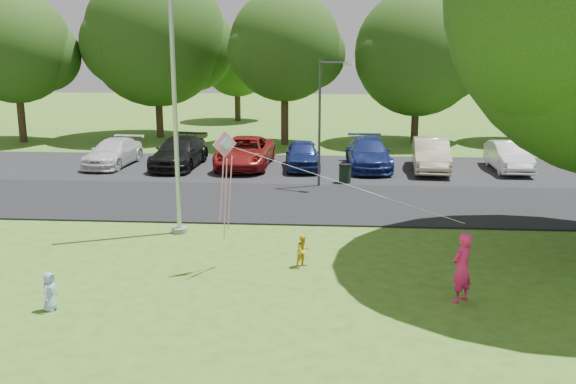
# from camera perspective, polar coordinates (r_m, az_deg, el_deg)

# --- Properties ---
(ground) EXTENTS (120.00, 120.00, 0.00)m
(ground) POSITION_cam_1_polar(r_m,az_deg,el_deg) (15.22, -1.04, -9.34)
(ground) COLOR #3C6B1C
(ground) RESTS_ON ground
(park_road) EXTENTS (60.00, 6.00, 0.06)m
(park_road) POSITION_cam_1_polar(r_m,az_deg,el_deg) (23.75, 0.92, -0.94)
(park_road) COLOR black
(park_road) RESTS_ON ground
(parking_strip) EXTENTS (42.00, 7.00, 0.06)m
(parking_strip) POSITION_cam_1_polar(r_m,az_deg,el_deg) (30.09, 1.62, 2.09)
(parking_strip) COLOR black
(parking_strip) RESTS_ON ground
(flagpole) EXTENTS (0.50, 0.50, 10.00)m
(flagpole) POSITION_cam_1_polar(r_m,az_deg,el_deg) (19.66, -10.06, 8.14)
(flagpole) COLOR #B7BABF
(flagpole) RESTS_ON ground
(street_lamp) EXTENTS (1.38, 0.68, 5.17)m
(street_lamp) POSITION_cam_1_polar(r_m,az_deg,el_deg) (25.85, 3.25, 7.13)
(street_lamp) COLOR #3F3F44
(street_lamp) RESTS_ON ground
(trash_can) EXTENTS (0.54, 0.54, 0.85)m
(trash_can) POSITION_cam_1_polar(r_m,az_deg,el_deg) (26.99, 5.09, 1.60)
(trash_can) COLOR black
(trash_can) RESTS_ON ground
(tree_row) EXTENTS (64.35, 11.94, 10.88)m
(tree_row) POSITION_cam_1_polar(r_m,az_deg,el_deg) (38.23, 4.73, 12.99)
(tree_row) COLOR #332316
(tree_row) RESTS_ON ground
(horizon_trees) EXTENTS (77.46, 7.20, 7.02)m
(horizon_trees) POSITION_cam_1_polar(r_m,az_deg,el_deg) (47.98, 7.62, 11.28)
(horizon_trees) COLOR #332316
(horizon_trees) RESTS_ON ground
(parked_cars) EXTENTS (20.22, 5.17, 1.47)m
(parked_cars) POSITION_cam_1_polar(r_m,az_deg,el_deg) (29.96, 0.42, 3.44)
(parked_cars) COLOR silver
(parked_cars) RESTS_ON ground
(woman) EXTENTS (0.71, 0.70, 1.65)m
(woman) POSITION_cam_1_polar(r_m,az_deg,el_deg) (15.22, 15.19, -6.50)
(woman) COLOR #FF2172
(woman) RESTS_ON ground
(child_yellow) EXTENTS (0.54, 0.53, 0.88)m
(child_yellow) POSITION_cam_1_polar(r_m,az_deg,el_deg) (17.05, 1.36, -5.25)
(child_yellow) COLOR yellow
(child_yellow) RESTS_ON ground
(child_blue) EXTENTS (0.34, 0.47, 0.89)m
(child_blue) POSITION_cam_1_polar(r_m,az_deg,el_deg) (15.32, -20.44, -8.28)
(child_blue) COLOR #93ABE1
(child_blue) RESTS_ON ground
(kite) EXTENTS (5.98, 2.02, 2.91)m
(kite) POSITION_cam_1_polar(r_m,az_deg,el_deg) (16.25, -5.29, 2.74)
(kite) COLOR pink
(kite) RESTS_ON ground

